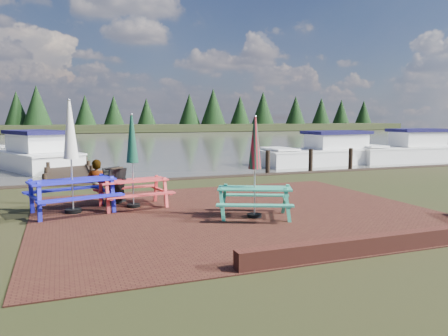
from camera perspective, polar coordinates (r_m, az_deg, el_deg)
name	(u,v)px	position (r m, az deg, el deg)	size (l,w,h in m)	color
ground	(255,223)	(9.31, 4.09, -7.15)	(120.00, 120.00, 0.00)	black
paving	(237,213)	(10.20, 1.73, -5.86)	(9.00, 7.50, 0.02)	#3C1913
brick_wall	(423,235)	(8.55, 24.56, -7.95)	(6.21, 1.79, 0.30)	#4C1E16
water	(100,140)	(45.42, -15.86, 3.55)	(120.00, 60.00, 0.02)	#49473E
far_treeline	(84,111)	(74.31, -17.86, 7.09)	(120.00, 10.00, 8.10)	black
picnic_table_teal	(255,183)	(9.61, 4.03, -1.95)	(2.05, 1.96, 2.24)	teal
picnic_table_red	(133,175)	(10.91, -11.82, -0.96)	(1.84, 1.69, 2.29)	#D73739
picnic_table_blue	(72,174)	(10.61, -19.26, -0.80)	(2.23, 2.08, 2.60)	#1919BE
chalkboard	(115,186)	(11.42, -14.05, -2.28)	(0.60, 0.86, 0.94)	black
jetty	(68,167)	(19.60, -19.66, 0.07)	(1.76, 9.08, 1.00)	black
boat_jetty	(30,156)	(22.46, -23.97, 1.40)	(4.97, 7.27, 2.00)	white
boat_near	(325,154)	(23.08, 13.11, 1.83)	(7.05, 2.71, 1.88)	white
boat_far	(408,151)	(25.79, 22.91, 2.03)	(6.43, 2.51, 1.98)	white
person	(96,160)	(14.43, -16.35, 1.04)	(0.64, 0.42, 1.76)	gray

